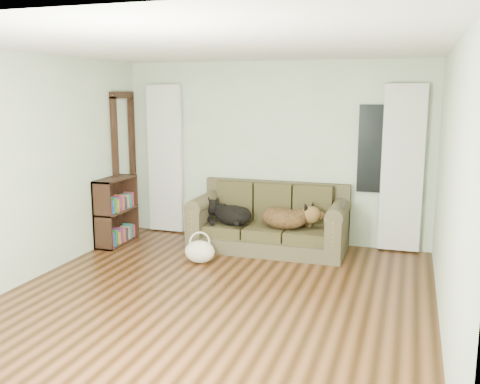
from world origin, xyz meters
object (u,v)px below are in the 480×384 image
(bookshelf, at_px, (116,210))
(sofa, at_px, (269,218))
(tote_bag, at_px, (200,251))
(dog_black_lab, at_px, (230,215))
(dog_shepherd, at_px, (287,218))

(bookshelf, bearing_deg, sofa, 5.58)
(tote_bag, bearing_deg, dog_black_lab, 78.25)
(sofa, bearing_deg, bookshelf, -169.55)
(dog_black_lab, distance_m, tote_bag, 0.84)
(dog_black_lab, relative_size, bookshelf, 0.67)
(dog_shepherd, relative_size, tote_bag, 1.69)
(dog_black_lab, bearing_deg, bookshelf, -133.33)
(dog_black_lab, height_order, dog_shepherd, dog_shepherd)
(dog_shepherd, bearing_deg, sofa, -5.11)
(sofa, bearing_deg, dog_shepherd, -18.91)
(bookshelf, bearing_deg, tote_bag, -22.28)
(sofa, height_order, dog_black_lab, sofa)
(sofa, distance_m, dog_shepherd, 0.30)
(dog_shepherd, relative_size, bookshelf, 0.70)
(dog_shepherd, height_order, bookshelf, bookshelf)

